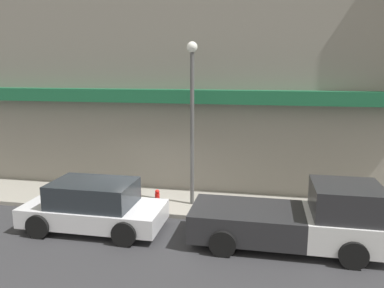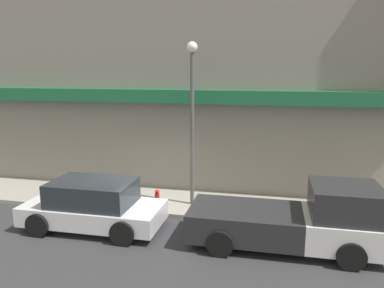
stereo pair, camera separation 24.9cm
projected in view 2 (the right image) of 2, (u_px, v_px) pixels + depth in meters
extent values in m
plane|color=#2D2D30|center=(144.00, 216.00, 12.67)|extent=(80.00, 80.00, 0.00)
cube|color=gray|center=(156.00, 201.00, 13.93)|extent=(36.00, 2.65, 0.14)
cube|color=gray|center=(174.00, 58.00, 15.59)|extent=(19.80, 3.00, 10.72)
cube|color=#195B38|center=(162.00, 96.00, 14.16)|extent=(18.22, 0.60, 0.50)
cube|color=silver|center=(343.00, 230.00, 10.08)|extent=(2.10, 1.94, 0.79)
cube|color=#262628|center=(345.00, 201.00, 9.92)|extent=(1.78, 1.79, 0.84)
cube|color=#262628|center=(245.00, 222.00, 10.62)|extent=(3.15, 1.94, 0.79)
cylinder|color=black|center=(338.00, 225.00, 11.05)|extent=(0.72, 0.22, 0.72)
cylinder|color=black|center=(351.00, 257.00, 9.19)|extent=(0.72, 0.22, 0.72)
cylinder|color=black|center=(229.00, 216.00, 11.73)|extent=(0.72, 0.22, 0.72)
cylinder|color=black|center=(220.00, 244.00, 9.87)|extent=(0.72, 0.22, 0.72)
cube|color=silver|center=(94.00, 213.00, 11.63)|extent=(4.30, 1.85, 0.58)
cube|color=#23282D|center=(93.00, 193.00, 11.50)|extent=(2.50, 1.67, 0.73)
cylinder|color=black|center=(145.00, 210.00, 12.26)|extent=(0.72, 0.22, 0.72)
cylinder|color=black|center=(122.00, 233.00, 10.49)|extent=(0.72, 0.22, 0.72)
cylinder|color=black|center=(71.00, 203.00, 12.82)|extent=(0.72, 0.22, 0.72)
cylinder|color=black|center=(38.00, 225.00, 11.05)|extent=(0.72, 0.22, 0.72)
cylinder|color=red|center=(157.00, 200.00, 13.03)|extent=(0.16, 0.16, 0.51)
sphere|color=red|center=(157.00, 191.00, 12.96)|extent=(0.16, 0.16, 0.16)
cylinder|color=#4C4C4C|center=(192.00, 131.00, 12.91)|extent=(0.14, 0.14, 5.28)
sphere|color=silver|center=(192.00, 47.00, 12.36)|extent=(0.36, 0.36, 0.36)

